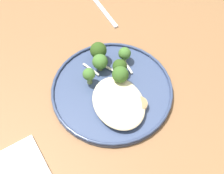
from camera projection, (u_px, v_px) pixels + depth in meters
The scene contains 18 objects.
wooden_dining_table at pixel (91, 99), 0.79m from camera, with size 1.40×1.00×0.74m.
dinner_plate at pixel (112, 90), 0.70m from camera, with size 0.29×0.29×0.02m.
noodle_bed at pixel (119, 102), 0.67m from camera, with size 0.15×0.11×0.03m.
seared_scallop_center_golden at pixel (131, 115), 0.65m from camera, with size 0.02×0.02×0.01m.
seared_scallop_front_small at pixel (119, 116), 0.65m from camera, with size 0.02×0.02×0.01m.
seared_scallop_right_edge at pixel (140, 104), 0.67m from camera, with size 0.04×0.04×0.02m.
seared_scallop_left_edge at pixel (128, 90), 0.69m from camera, with size 0.02×0.02×0.02m.
seared_scallop_on_noodles at pixel (103, 107), 0.66m from camera, with size 0.02×0.02×0.01m.
broccoli_floret_split_head at pixel (100, 62), 0.71m from camera, with size 0.04×0.04×0.05m.
broccoli_floret_near_rim at pixel (125, 54), 0.73m from camera, with size 0.03×0.03×0.04m.
broccoli_floret_front_edge at pixel (120, 75), 0.68m from camera, with size 0.04×0.04×0.06m.
broccoli_floret_left_leaning at pixel (98, 51), 0.72m from camera, with size 0.04×0.04×0.06m.
broccoli_floret_small_sprig at pixel (88, 75), 0.69m from camera, with size 0.03×0.03×0.05m.
broccoli_floret_tall_stalk at pixel (120, 67), 0.71m from camera, with size 0.04×0.04×0.05m.
onion_sliver_curled_piece at pixel (91, 69), 0.73m from camera, with size 0.05×0.01×0.00m, color silver.
onion_sliver_short_strip at pixel (108, 68), 0.73m from camera, with size 0.06×0.01×0.00m, color silver.
onion_sliver_pale_crescent at pixel (127, 65), 0.74m from camera, with size 0.06×0.01×0.00m, color silver.
dinner_fork at pixel (100, 6), 0.88m from camera, with size 0.19×0.04×0.00m.
Camera 1 is at (-0.40, 0.11, 1.34)m, focal length 47.14 mm.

